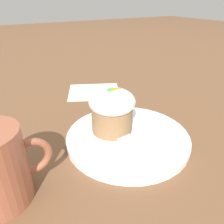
# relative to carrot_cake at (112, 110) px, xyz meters

# --- Properties ---
(ground_plane) EXTENTS (4.00, 4.00, 0.00)m
(ground_plane) POSITION_rel_carrot_cake_xyz_m (0.02, -0.03, -0.05)
(ground_plane) COLOR brown
(dessert_plate) EXTENTS (0.22, 0.22, 0.01)m
(dessert_plate) POSITION_rel_carrot_cake_xyz_m (0.02, -0.03, -0.05)
(dessert_plate) COLOR white
(dessert_plate) RESTS_ON ground_plane
(carrot_cake) EXTENTS (0.08, 0.08, 0.08)m
(carrot_cake) POSITION_rel_carrot_cake_xyz_m (0.00, 0.00, 0.00)
(carrot_cake) COLOR olive
(carrot_cake) RESTS_ON dessert_plate
(spoon) EXTENTS (0.09, 0.11, 0.01)m
(spoon) POSITION_rel_carrot_cake_xyz_m (0.01, -0.05, -0.04)
(spoon) COLOR silver
(spoon) RESTS_ON dessert_plate
(paper_napkin) EXTENTS (0.17, 0.16, 0.00)m
(paper_napkin) POSITION_rel_carrot_cake_xyz_m (0.06, 0.21, -0.05)
(paper_napkin) COLOR white
(paper_napkin) RESTS_ON ground_plane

